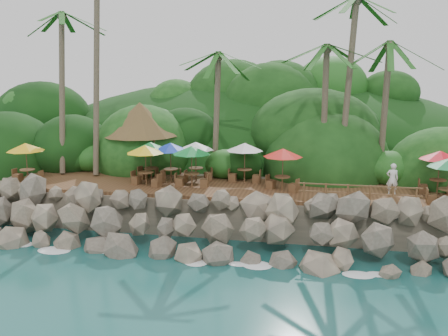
# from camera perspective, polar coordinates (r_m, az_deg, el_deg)

# --- Properties ---
(ground) EXTENTS (140.00, 140.00, 0.00)m
(ground) POSITION_cam_1_polar(r_m,az_deg,el_deg) (23.68, -2.88, -10.97)
(ground) COLOR #19514F
(ground) RESTS_ON ground
(land_base) EXTENTS (32.00, 25.20, 2.10)m
(land_base) POSITION_cam_1_polar(r_m,az_deg,el_deg) (38.44, 2.90, -0.52)
(land_base) COLOR gray
(land_base) RESTS_ON ground
(jungle_hill) EXTENTS (44.80, 28.00, 15.40)m
(jungle_hill) POSITION_cam_1_polar(r_m,az_deg,el_deg) (45.93, 4.25, 0.11)
(jungle_hill) COLOR #143811
(jungle_hill) RESTS_ON ground
(seawall) EXTENTS (29.00, 4.00, 2.30)m
(seawall) POSITION_cam_1_polar(r_m,az_deg,el_deg) (25.10, -1.79, -6.83)
(seawall) COLOR gray
(seawall) RESTS_ON ground
(terrace) EXTENTS (26.00, 5.00, 0.20)m
(terrace) POSITION_cam_1_polar(r_m,az_deg,el_deg) (28.57, 0.00, -2.36)
(terrace) COLOR brown
(terrace) RESTS_ON land_base
(jungle_foliage) EXTENTS (44.00, 16.00, 12.00)m
(jungle_foliage) POSITION_cam_1_polar(r_m,az_deg,el_deg) (37.71, 2.67, -2.39)
(jungle_foliage) COLOR #143811
(jungle_foliage) RESTS_ON ground
(foam_line) EXTENTS (25.20, 0.80, 0.06)m
(foam_line) POSITION_cam_1_polar(r_m,az_deg,el_deg) (23.94, -2.70, -10.63)
(foam_line) COLOR white
(foam_line) RESTS_ON ground
(palms) EXTENTS (26.17, 7.05, 15.04)m
(palms) POSITION_cam_1_polar(r_m,az_deg,el_deg) (30.51, 1.21, 17.17)
(palms) COLOR brown
(palms) RESTS_ON ground
(palapa) EXTENTS (4.98, 4.98, 4.60)m
(palapa) POSITION_cam_1_polar(r_m,az_deg,el_deg) (32.73, -9.74, 5.63)
(palapa) COLOR brown
(palapa) RESTS_ON ground
(dining_clusters) EXTENTS (25.81, 5.12, 2.40)m
(dining_clusters) POSITION_cam_1_polar(r_m,az_deg,el_deg) (28.15, -0.03, 1.78)
(dining_clusters) COLOR brown
(dining_clusters) RESTS_ON terrace
(railing) EXTENTS (6.10, 0.10, 1.00)m
(railing) POSITION_cam_1_polar(r_m,az_deg,el_deg) (25.68, 15.44, -2.75)
(railing) COLOR brown
(railing) RESTS_ON terrace
(waiter) EXTENTS (0.64, 0.42, 1.74)m
(waiter) POSITION_cam_1_polar(r_m,az_deg,el_deg) (28.05, 19.01, -1.22)
(waiter) COLOR white
(waiter) RESTS_ON terrace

